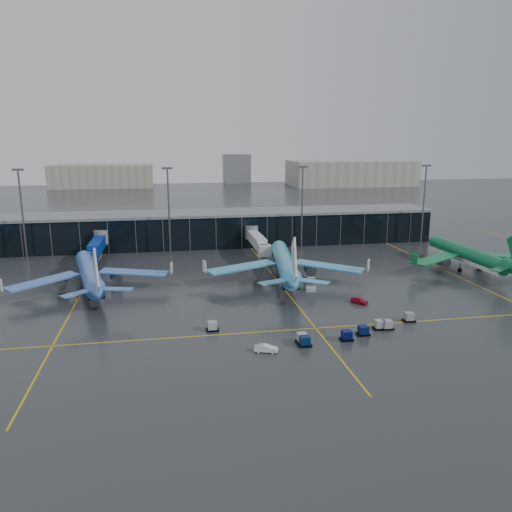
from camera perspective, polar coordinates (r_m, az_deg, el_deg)
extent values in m
plane|color=#282B2D|center=(102.95, -0.97, -5.61)|extent=(600.00, 600.00, 0.00)
cube|color=black|center=(161.47, -4.52, 3.08)|extent=(140.00, 16.00, 10.00)
cube|color=slate|center=(160.63, -4.55, 4.94)|extent=(142.00, 17.00, 0.80)
cylinder|color=#595B60|center=(153.56, -17.31, 2.07)|extent=(4.00, 4.00, 4.00)
cube|color=navy|center=(140.59, -17.92, 0.72)|extent=(3.00, 24.00, 3.00)
cylinder|color=#595B60|center=(134.03, -18.24, -1.26)|extent=(1.00, 1.00, 2.60)
cylinder|color=#595B60|center=(154.44, -0.50, 2.73)|extent=(4.00, 4.00, 4.00)
cube|color=silver|center=(141.55, 0.42, 1.44)|extent=(3.00, 24.00, 3.00)
cylinder|color=#595B60|center=(135.05, 1.00, -0.48)|extent=(1.00, 1.00, 2.60)
cylinder|color=#595B60|center=(152.87, -25.12, 4.16)|extent=(0.50, 0.50, 25.00)
cube|color=#595B60|center=(151.68, -25.58, 8.89)|extent=(3.00, 0.40, 0.60)
cylinder|color=#595B60|center=(147.69, -9.92, 4.93)|extent=(0.50, 0.50, 25.00)
cube|color=#595B60|center=(146.46, -10.12, 9.85)|extent=(3.00, 0.40, 0.60)
cylinder|color=#595B60|center=(153.15, 5.28, 5.36)|extent=(0.50, 0.50, 25.00)
cube|color=#595B60|center=(151.96, 5.38, 10.11)|extent=(3.00, 0.40, 0.60)
cylinder|color=#595B60|center=(168.21, 18.59, 5.43)|extent=(0.50, 0.50, 25.00)
cube|color=#595B60|center=(167.13, 18.91, 9.74)|extent=(3.00, 0.40, 0.60)
cube|color=#B2AD99|center=(381.91, 10.76, 9.30)|extent=(90.00, 42.00, 18.00)
cube|color=#B2AD99|center=(379.69, -17.10, 8.78)|extent=(70.00, 38.00, 16.00)
cube|color=#B2AD99|center=(400.72, -2.24, 9.97)|extent=(20.00, 20.00, 22.00)
cube|color=gold|center=(122.42, -18.97, -3.28)|extent=(0.30, 120.00, 0.02)
cube|color=gold|center=(123.53, 2.12, -2.41)|extent=(0.30, 120.00, 0.02)
cube|color=gold|center=(139.94, 20.44, -1.38)|extent=(0.30, 120.00, 0.02)
cube|color=gold|center=(91.36, 6.83, -8.19)|extent=(220.00, 0.30, 0.02)
cube|color=black|center=(92.92, 13.91, -8.01)|extent=(2.20, 1.50, 0.36)
cube|color=#95989E|center=(92.65, 13.93, -7.57)|extent=(1.60, 1.50, 1.50)
cube|color=black|center=(89.55, 12.14, -8.74)|extent=(2.20, 1.50, 0.36)
cube|color=#051243|center=(89.27, 12.17, -8.28)|extent=(1.60, 1.50, 1.50)
cube|color=black|center=(98.16, 17.07, -7.06)|extent=(2.20, 1.50, 0.36)
cube|color=gray|center=(97.91, 17.10, -6.64)|extent=(1.60, 1.50, 1.50)
cube|color=black|center=(93.23, 14.74, -7.99)|extent=(2.20, 1.50, 0.36)
cube|color=gray|center=(92.96, 14.77, -7.55)|extent=(1.60, 1.50, 1.50)
cube|color=black|center=(83.64, 5.59, -10.10)|extent=(2.20, 1.50, 0.36)
cube|color=#051E41|center=(83.34, 5.60, -9.62)|extent=(1.60, 1.50, 1.50)
cube|color=black|center=(84.93, 5.29, -9.73)|extent=(2.20, 1.50, 0.36)
cube|color=#989CA1|center=(84.63, 5.30, -9.25)|extent=(1.60, 1.50, 1.50)
cube|color=black|center=(89.89, -5.00, -8.40)|extent=(2.20, 1.50, 0.36)
cube|color=#95999E|center=(89.61, -5.01, -7.94)|extent=(1.60, 1.50, 1.50)
cube|color=black|center=(86.88, 10.30, -9.35)|extent=(2.20, 1.50, 0.36)
cube|color=#050B46|center=(86.59, 10.32, -8.88)|extent=(1.60, 1.50, 1.50)
cube|color=silver|center=(113.42, 6.30, -3.70)|extent=(3.01, 3.69, 0.80)
cube|color=silver|center=(112.88, 6.32, -2.77)|extent=(2.33, 3.17, 2.29)
imported|color=#B20D22|center=(105.85, 11.71, -5.01)|extent=(3.55, 3.73, 1.25)
imported|color=white|center=(80.97, 1.16, -10.51)|extent=(4.00, 2.36, 1.25)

